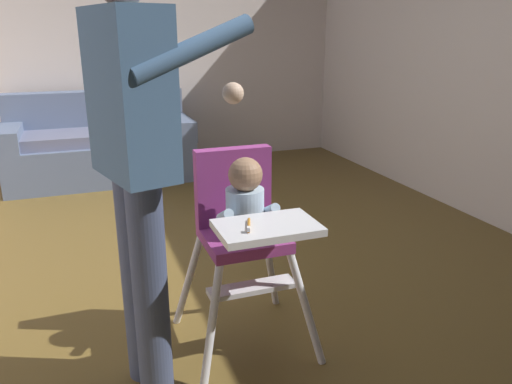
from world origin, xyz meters
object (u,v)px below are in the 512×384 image
(couch, at_px, (101,146))
(high_chair, at_px, (243,217))
(toy_ball, at_px, (150,221))
(adult_standing, at_px, (136,163))

(couch, distance_m, high_chair, 3.25)
(high_chair, relative_size, toy_ball, 6.45)
(adult_standing, bearing_deg, couch, 74.41)
(couch, bearing_deg, toy_ball, 8.38)
(couch, xyz_separation_m, toy_ball, (0.24, -1.60, -0.26))
(high_chair, xyz_separation_m, toy_ball, (-0.21, 1.60, -0.57))
(adult_standing, bearing_deg, high_chair, 0.21)
(high_chair, distance_m, toy_ball, 1.71)
(high_chair, bearing_deg, adult_standing, -74.45)
(high_chair, bearing_deg, toy_ball, -172.35)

